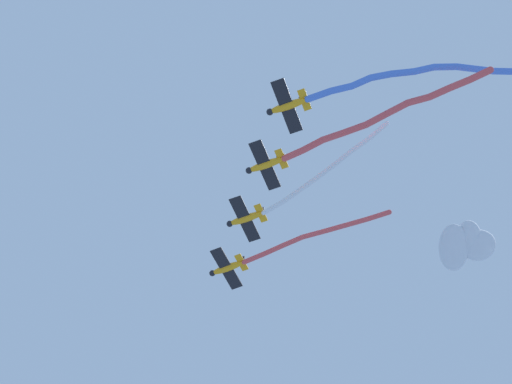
% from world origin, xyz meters
% --- Properties ---
extents(airplane_lead, '(6.17, 8.11, 2.00)m').
position_xyz_m(airplane_lead, '(1.31, -1.57, 89.02)').
color(airplane_lead, orange).
extents(smoke_trail_lead, '(22.58, 7.11, 1.94)m').
position_xyz_m(smoke_trail_lead, '(15.02, 2.09, 89.80)').
color(smoke_trail_lead, '#DB4C4C').
extents(airplane_left_wing, '(6.19, 8.10, 2.00)m').
position_xyz_m(airplane_left_wing, '(8.85, -6.79, 89.27)').
color(airplane_left_wing, orange).
extents(smoke_trail_left_wing, '(21.98, 1.58, 3.95)m').
position_xyz_m(smoke_trail_left_wing, '(22.20, -5.45, 91.05)').
color(smoke_trail_left_wing, white).
extents(airplane_right_wing, '(6.19, 8.10, 2.00)m').
position_xyz_m(airplane_right_wing, '(16.40, -12.00, 89.52)').
color(airplane_right_wing, orange).
extents(smoke_trail_right_wing, '(29.53, 6.68, 1.70)m').
position_xyz_m(smoke_trail_right_wing, '(33.48, -8.30, 89.72)').
color(smoke_trail_right_wing, '#DB4C4C').
extents(airplane_slot, '(6.19, 8.09, 2.00)m').
position_xyz_m(airplane_slot, '(23.94, -17.22, 89.77)').
color(airplane_slot, orange).
extents(smoke_trail_slot, '(24.88, 16.53, 5.80)m').
position_xyz_m(smoke_trail_slot, '(39.38, -9.68, 92.00)').
color(smoke_trail_slot, '#4C75DB').
extents(cloud_high, '(11.36, 11.19, 4.61)m').
position_xyz_m(cloud_high, '(30.27, 28.97, 105.00)').
color(cloud_high, silver).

